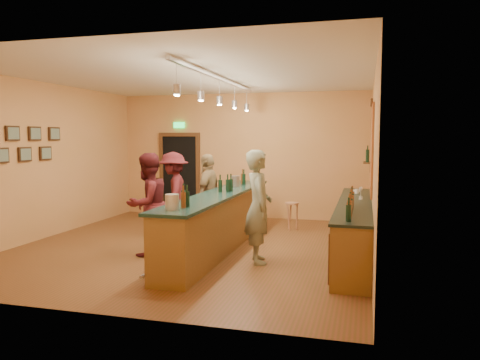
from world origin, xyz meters
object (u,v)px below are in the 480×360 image
(bar_stool, at_px, (292,209))
(customer_b, at_px, (208,196))
(customer_c, at_px, (174,192))
(back_counter, at_px, (355,228))
(tasting_bar, at_px, (220,216))
(bartender, at_px, (258,207))
(customer_a, at_px, (148,204))

(bar_stool, bearing_deg, customer_b, -144.09)
(customer_c, relative_size, bar_stool, 2.83)
(back_counter, bearing_deg, customer_b, 165.83)
(tasting_bar, height_order, customer_c, customer_c)
(bartender, xyz_separation_m, customer_c, (-2.33, 1.91, -0.06))
(tasting_bar, relative_size, customer_b, 2.94)
(customer_c, bearing_deg, customer_a, -5.90)
(tasting_bar, distance_m, customer_b, 1.12)
(customer_a, distance_m, customer_b, 1.79)
(tasting_bar, bearing_deg, bar_stool, 63.67)
(tasting_bar, xyz_separation_m, customer_a, (-1.09, -0.77, 0.30))
(tasting_bar, distance_m, bartender, 1.23)
(bartender, height_order, customer_b, bartender)
(customer_a, xyz_separation_m, customer_b, (0.54, 1.71, -0.04))
(tasting_bar, relative_size, bartender, 2.72)
(back_counter, bearing_deg, customer_c, 165.89)
(back_counter, xyz_separation_m, bartender, (-1.53, -0.94, 0.45))
(customer_a, distance_m, customer_c, 1.95)
(customer_c, bearing_deg, customer_b, 60.36)
(customer_a, bearing_deg, customer_c, -150.50)
(tasting_bar, xyz_separation_m, customer_c, (-1.42, 1.15, 0.28))
(bartender, bearing_deg, customer_c, 30.15)
(back_counter, bearing_deg, customer_a, -164.93)
(back_counter, distance_m, customer_c, 4.00)
(bartender, relative_size, bar_stool, 3.00)
(tasting_bar, bearing_deg, bartender, -39.99)
(customer_b, bearing_deg, customer_c, -102.43)
(customer_c, bearing_deg, back_counter, 60.15)
(bar_stool, bearing_deg, tasting_bar, -116.33)
(customer_a, height_order, customer_b, customer_a)
(back_counter, height_order, bartender, bartender)
(customer_c, height_order, bar_stool, customer_c)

